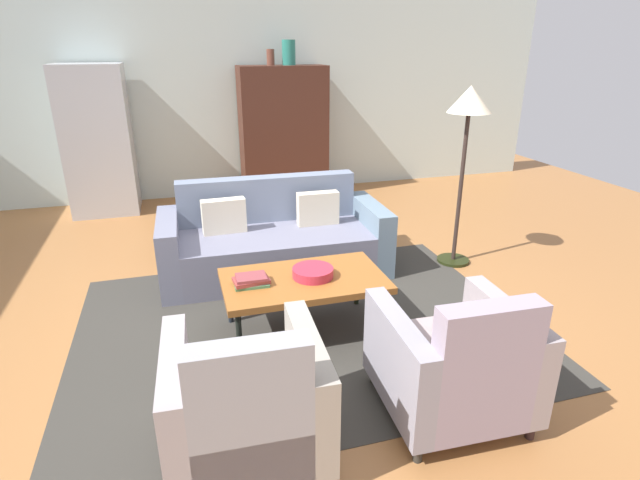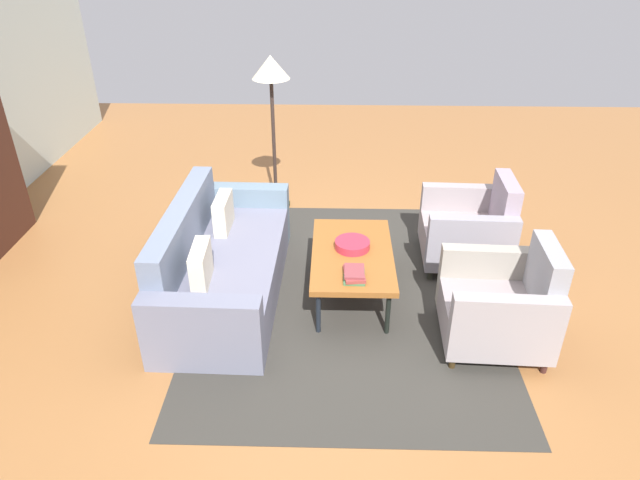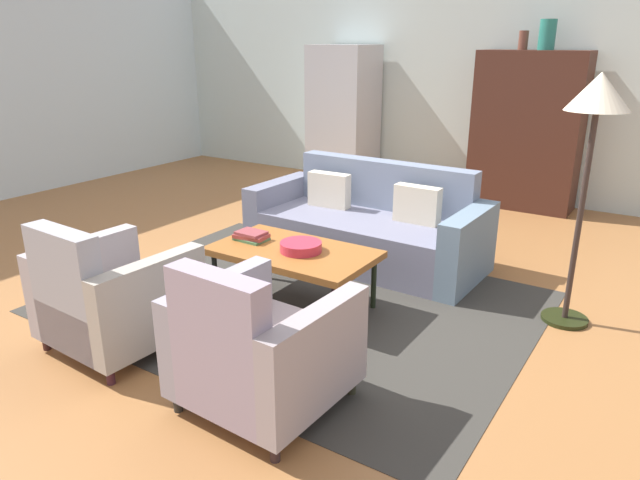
# 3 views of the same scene
# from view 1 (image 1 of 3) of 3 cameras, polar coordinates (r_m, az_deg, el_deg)

# --- Properties ---
(ground_plane) EXTENTS (11.65, 11.65, 0.00)m
(ground_plane) POSITION_cam_1_polar(r_m,az_deg,el_deg) (4.14, -3.34, -8.42)
(ground_plane) COLOR #9D6537
(wall_back) EXTENTS (9.71, 0.12, 2.80)m
(wall_back) POSITION_cam_1_polar(r_m,az_deg,el_deg) (7.38, -10.61, 15.97)
(wall_back) COLOR silver
(wall_back) RESTS_ON ground
(area_rug) EXTENTS (3.40, 2.60, 0.01)m
(area_rug) POSITION_cam_1_polar(r_m,az_deg,el_deg) (3.96, -1.97, -9.82)
(area_rug) COLOR #35332E
(area_rug) RESTS_ON ground
(couch) EXTENTS (2.12, 0.95, 0.86)m
(couch) POSITION_cam_1_polar(r_m,az_deg,el_deg) (4.83, -5.36, -0.14)
(couch) COLOR slate
(couch) RESTS_ON ground
(coffee_table) EXTENTS (1.20, 0.70, 0.45)m
(coffee_table) POSITION_cam_1_polar(r_m,az_deg,el_deg) (3.72, -1.86, -4.86)
(coffee_table) COLOR black
(coffee_table) RESTS_ON ground
(armchair_left) EXTENTS (0.84, 0.84, 0.88)m
(armchair_left) POSITION_cam_1_polar(r_m,az_deg,el_deg) (2.70, -8.35, -18.32)
(armchair_left) COLOR #382813
(armchair_left) RESTS_ON ground
(armchair_right) EXTENTS (0.83, 0.83, 0.88)m
(armchair_right) POSITION_cam_1_polar(r_m,az_deg,el_deg) (3.04, 15.33, -13.79)
(armchair_right) COLOR #2A2C22
(armchair_right) RESTS_ON ground
(fruit_bowl) EXTENTS (0.31, 0.31, 0.07)m
(fruit_bowl) POSITION_cam_1_polar(r_m,az_deg,el_deg) (3.71, -0.82, -3.72)
(fruit_bowl) COLOR #B6293C
(fruit_bowl) RESTS_ON coffee_table
(book_stack) EXTENTS (0.26, 0.18, 0.07)m
(book_stack) POSITION_cam_1_polar(r_m,az_deg,el_deg) (3.62, -7.87, -4.60)
(book_stack) COLOR #42754B
(book_stack) RESTS_ON coffee_table
(cabinet) EXTENTS (1.20, 0.51, 1.80)m
(cabinet) POSITION_cam_1_polar(r_m,az_deg,el_deg) (7.22, -4.19, 12.14)
(cabinet) COLOR #422219
(cabinet) RESTS_ON ground
(vase_tall) EXTENTS (0.10, 0.10, 0.21)m
(vase_tall) POSITION_cam_1_polar(r_m,az_deg,el_deg) (7.09, -5.68, 20.08)
(vase_tall) COLOR brown
(vase_tall) RESTS_ON cabinet
(vase_round) EXTENTS (0.18, 0.18, 0.32)m
(vase_round) POSITION_cam_1_polar(r_m,az_deg,el_deg) (7.15, -3.59, 20.61)
(vase_round) COLOR #277768
(vase_round) RESTS_ON cabinet
(refrigerator) EXTENTS (0.80, 0.73, 1.85)m
(refrigerator) POSITION_cam_1_polar(r_m,az_deg,el_deg) (7.02, -24.01, 10.33)
(refrigerator) COLOR #B7BABF
(refrigerator) RESTS_ON ground
(floor_lamp) EXTENTS (0.40, 0.40, 1.72)m
(floor_lamp) POSITION_cam_1_polar(r_m,az_deg,el_deg) (4.88, 16.58, 13.34)
(floor_lamp) COLOR black
(floor_lamp) RESTS_ON ground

